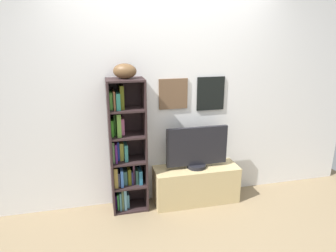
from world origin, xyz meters
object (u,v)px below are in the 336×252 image
Objects in this scene: bookshelf at (125,151)px; television at (197,148)px; football at (125,71)px; tv_stand at (196,184)px.

television is (0.83, -0.06, -0.02)m from bookshelf.
football is 0.24× the size of tv_stand.
football is 0.34× the size of television.
bookshelf is 0.83m from television.
football is at bearing -38.21° from bookshelf.
tv_stand is at bearing -4.36° from bookshelf.
television is (0.00, 0.00, 0.46)m from tv_stand.
bookshelf is at bearing 141.79° from football.
television is (0.79, -0.03, -0.90)m from football.
football reaches higher than tv_stand.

